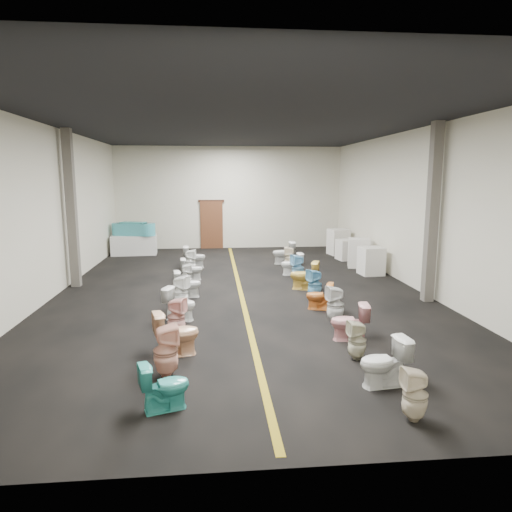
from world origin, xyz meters
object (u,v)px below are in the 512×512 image
object	(u,v)px
appliance_crate_c	(347,250)
toilet_right_3	(349,322)
toilet_left_0	(165,386)
toilet_left_6	(188,284)
toilet_right_7	(304,275)
toilet_right_0	(415,395)
toilet_right_6	(315,284)
toilet_right_9	(292,264)
display_table	(134,245)
toilet_left_1	(166,351)
toilet_left_7	(186,276)
toilet_left_9	(190,262)
toilet_right_11	(284,253)
toilet_right_4	(335,305)
toilet_right_5	(320,296)
toilet_right_10	(290,258)
toilet_left_10	(194,257)
appliance_crate_a	(371,261)
toilet_left_8	(192,269)
toilet_right_1	(384,362)
toilet_left_4	(180,304)
toilet_left_3	(176,317)
toilet_right_2	(357,340)
appliance_crate_b	(359,253)
toilet_left_5	(181,292)
toilet_right_8	(298,268)
appliance_crate_d	(338,242)
bathtub	(134,229)

from	to	relation	value
appliance_crate_c	toilet_right_3	size ratio (longest dim) A/B	1.06
appliance_crate_c	toilet_left_0	xyz separation A→B (m)	(-5.82, -11.09, -0.05)
toilet_left_6	toilet_right_7	world-z (taller)	toilet_right_7
toilet_right_0	toilet_right_6	world-z (taller)	toilet_right_6
toilet_right_9	display_table	bearing A→B (deg)	-131.95
toilet_left_1	toilet_left_7	bearing A→B (deg)	-13.26
toilet_left_9	toilet_right_7	size ratio (longest dim) A/B	1.00
display_table	toilet_right_11	size ratio (longest dim) A/B	2.17
toilet_right_4	toilet_right_11	distance (m)	6.97
toilet_left_0	toilet_right_0	world-z (taller)	toilet_right_0
toilet_right_7	toilet_right_5	bearing A→B (deg)	18.61
toilet_right_10	toilet_left_10	bearing A→B (deg)	-87.04
appliance_crate_a	toilet_right_10	size ratio (longest dim) A/B	1.13
appliance_crate_c	toilet_right_3	xyz separation A→B (m)	(-2.51, -8.68, -0.02)
toilet_left_0	toilet_left_8	size ratio (longest dim) A/B	1.00
toilet_right_5	toilet_right_6	bearing A→B (deg)	-167.88
appliance_crate_a	toilet_right_1	world-z (taller)	appliance_crate_a
toilet_left_1	toilet_left_4	bearing A→B (deg)	-13.74
appliance_crate_c	toilet_left_1	world-z (taller)	toilet_left_1
toilet_right_6	display_table	bearing A→B (deg)	-163.54
toilet_left_3	toilet_left_8	world-z (taller)	toilet_left_3
appliance_crate_c	toilet_right_2	distance (m)	10.00
appliance_crate_b	toilet_right_3	world-z (taller)	appliance_crate_b
toilet_left_9	appliance_crate_c	bearing A→B (deg)	-65.37
display_table	appliance_crate_b	bearing A→B (deg)	-22.52
appliance_crate_a	toilet_right_4	xyz separation A→B (m)	(-2.50, -4.85, -0.04)
toilet_left_3	toilet_left_5	size ratio (longest dim) A/B	0.97
toilet_left_6	toilet_right_2	size ratio (longest dim) A/B	1.03
toilet_right_5	toilet_right_6	xyz separation A→B (m)	(0.09, 0.93, 0.07)
toilet_right_4	toilet_right_5	xyz separation A→B (m)	(-0.10, 1.05, -0.08)
toilet_right_0	toilet_right_9	bearing A→B (deg)	-177.40
toilet_right_8	toilet_right_11	xyz separation A→B (m)	(0.02, 2.93, -0.01)
toilet_right_4	toilet_right_11	size ratio (longest dim) A/B	1.00
toilet_left_7	toilet_left_9	xyz separation A→B (m)	(0.02, 1.95, 0.05)
toilet_left_3	appliance_crate_a	bearing A→B (deg)	-28.80
appliance_crate_d	toilet_left_4	distance (m)	10.16
toilet_left_9	toilet_right_3	size ratio (longest dim) A/B	1.11
display_table	appliance_crate_b	world-z (taller)	appliance_crate_b
toilet_right_11	toilet_right_5	bearing A→B (deg)	-4.15
bathtub	toilet_left_6	xyz separation A→B (m)	(2.56, -7.12, -0.71)
appliance_crate_a	toilet_left_4	bearing A→B (deg)	-143.88
toilet_left_10	toilet_right_0	bearing A→B (deg)	-162.39
toilet_left_7	toilet_right_0	xyz separation A→B (m)	(3.38, -7.63, 0.01)
appliance_crate_c	toilet_left_5	world-z (taller)	toilet_left_5
toilet_left_3	toilet_left_6	xyz separation A→B (m)	(0.06, 3.02, -0.03)
appliance_crate_c	toilet_right_9	world-z (taller)	appliance_crate_c
toilet_left_5	toilet_right_0	size ratio (longest dim) A/B	1.12
appliance_crate_c	toilet_right_10	size ratio (longest dim) A/B	0.98
toilet_left_6	toilet_right_2	xyz separation A→B (m)	(3.16, -4.54, -0.01)
appliance_crate_c	toilet_right_11	distance (m)	2.64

